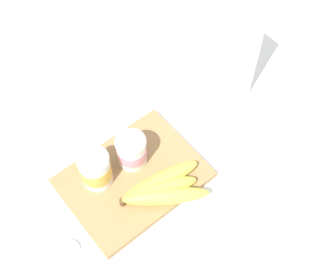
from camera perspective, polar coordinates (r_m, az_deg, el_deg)
ground_plane at (r=1.03m, az=-4.48°, el=-5.12°), size 2.40×2.40×0.00m
cutting_board at (r=1.02m, az=-4.52°, el=-4.90°), size 0.31×0.23×0.02m
cereal_box at (r=1.03m, az=7.02°, el=9.51°), size 0.18×0.06×0.29m
yogurt_cup_front at (r=0.98m, az=-9.31°, el=-3.78°), size 0.07×0.07×0.10m
yogurt_cup_back at (r=1.00m, az=-4.70°, el=-1.44°), size 0.07×0.07×0.08m
banana_bunch at (r=0.98m, az=-0.78°, el=-6.34°), size 0.20×0.14×0.04m
spoon at (r=0.99m, az=-13.37°, el=-12.21°), size 0.05×0.13×0.01m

